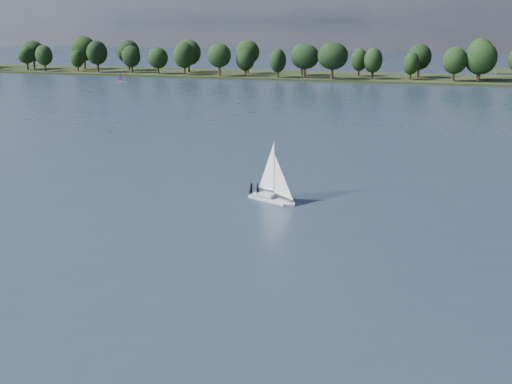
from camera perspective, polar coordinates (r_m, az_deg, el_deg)
ground at (r=131.60m, az=7.84°, el=6.81°), size 700.00×700.00×0.00m
far_shore at (r=242.15m, az=11.78°, el=11.08°), size 660.00×40.00×1.50m
sailboat at (r=73.11m, az=1.39°, el=0.90°), size 6.53×4.24×8.38m
dinghy_pink at (r=226.38m, az=-13.21°, el=10.92°), size 3.21×2.76×4.91m
treeline at (r=238.79m, az=9.52°, el=13.07°), size 562.96×74.28×17.60m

